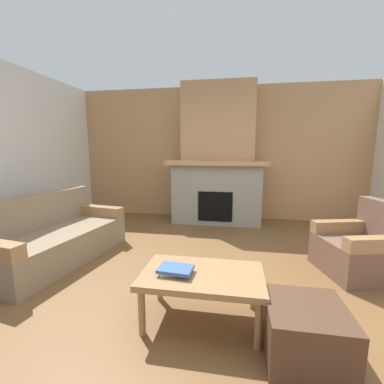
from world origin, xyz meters
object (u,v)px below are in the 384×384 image
(armchair, at_px, (362,249))
(ottoman, at_px, (305,333))
(fireplace, at_px, (217,164))
(couch, at_px, (54,239))
(coffee_table, at_px, (202,279))

(armchair, relative_size, ottoman, 1.77)
(ottoman, bearing_deg, armchair, 55.81)
(fireplace, xyz_separation_m, armchair, (1.83, -1.97, -0.87))
(couch, relative_size, armchair, 2.07)
(couch, distance_m, coffee_table, 2.25)
(fireplace, bearing_deg, armchair, -47.20)
(fireplace, bearing_deg, coffee_table, -88.03)
(armchair, height_order, ottoman, armchair)
(couch, height_order, coffee_table, couch)
(fireplace, height_order, ottoman, fireplace)
(couch, relative_size, ottoman, 3.67)
(armchair, xyz_separation_m, coffee_table, (-1.72, -1.15, 0.08))
(armchair, distance_m, ottoman, 1.74)
(fireplace, relative_size, coffee_table, 2.70)
(armchair, height_order, coffee_table, armchair)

